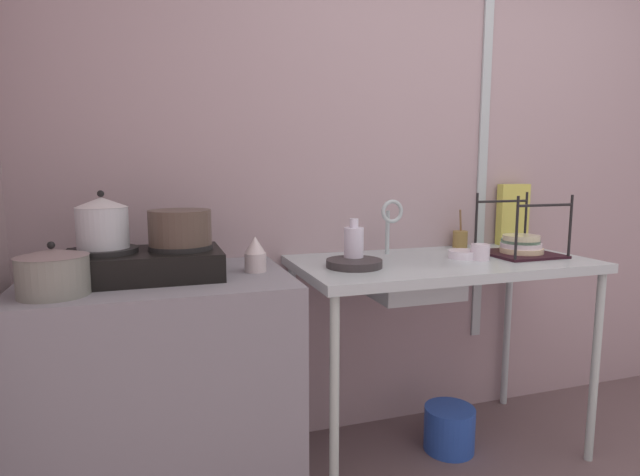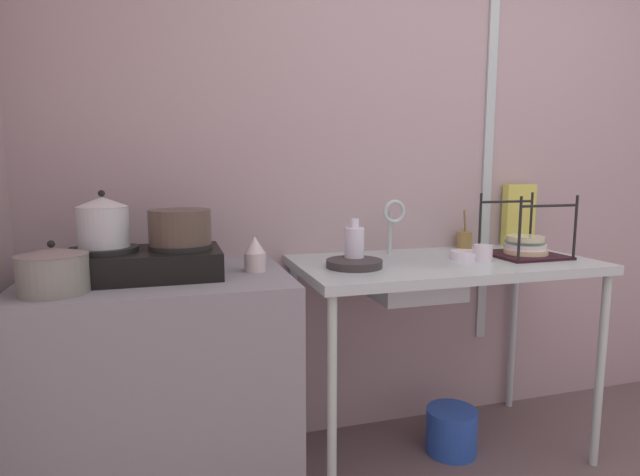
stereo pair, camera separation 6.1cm
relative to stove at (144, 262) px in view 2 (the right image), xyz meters
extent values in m
cube|color=#AA9397|center=(1.53, 0.38, 0.39)|extent=(4.90, 0.10, 2.71)
cube|color=#B0C0C1|center=(1.68, 0.32, 0.53)|extent=(0.05, 0.01, 2.17)
cube|color=gray|center=(0.05, 0.00, -0.51)|extent=(0.97, 0.66, 0.91)
cube|color=#B0C0C1|center=(1.25, 0.00, -0.08)|extent=(1.31, 0.66, 0.04)
cylinder|color=#B1C5BA|center=(0.64, -0.29, -0.53)|extent=(0.04, 0.04, 0.87)
cylinder|color=#AFC3BC|center=(1.86, -0.29, -0.53)|extent=(0.04, 0.04, 0.87)
cylinder|color=#AFC2C2|center=(0.64, 0.29, -0.53)|extent=(0.04, 0.04, 0.87)
cylinder|color=#AEBEBF|center=(1.86, 0.29, -0.53)|extent=(0.04, 0.04, 0.87)
cube|color=black|center=(0.00, 0.00, -0.01)|extent=(0.55, 0.34, 0.10)
cylinder|color=black|center=(-0.13, 0.00, 0.05)|extent=(0.23, 0.23, 0.02)
cylinder|color=black|center=(0.13, 0.00, 0.05)|extent=(0.23, 0.23, 0.02)
cylinder|color=silver|center=(-0.13, 0.00, 0.14)|extent=(0.18, 0.18, 0.15)
cone|color=silver|center=(-0.13, 0.00, 0.23)|extent=(0.18, 0.18, 0.04)
sphere|color=black|center=(-0.13, 0.00, 0.26)|extent=(0.02, 0.02, 0.02)
cylinder|color=#4D3E34|center=(0.13, 0.00, 0.13)|extent=(0.23, 0.23, 0.13)
cylinder|color=gray|center=(-0.27, -0.18, 0.01)|extent=(0.22, 0.22, 0.13)
cone|color=gray|center=(-0.27, -0.18, 0.08)|extent=(0.22, 0.22, 0.02)
sphere|color=black|center=(-0.27, -0.18, 0.11)|extent=(0.02, 0.02, 0.02)
cylinder|color=beige|center=(0.41, -0.01, -0.02)|extent=(0.09, 0.09, 0.07)
cone|color=beige|center=(0.41, -0.01, 0.05)|extent=(0.08, 0.08, 0.07)
cube|color=#B0C0C1|center=(1.09, 0.00, -0.13)|extent=(0.37, 0.36, 0.15)
cylinder|color=#B0C0C1|center=(1.08, 0.21, 0.05)|extent=(0.02, 0.02, 0.21)
torus|color=#B0C0C1|center=(1.08, 0.16, 0.15)|extent=(0.11, 0.02, 0.11)
cylinder|color=#322D2E|center=(0.81, -0.04, -0.04)|extent=(0.23, 0.23, 0.03)
cylinder|color=black|center=(1.51, -0.16, 0.09)|extent=(0.01, 0.01, 0.29)
cylinder|color=black|center=(1.80, -0.16, 0.09)|extent=(0.01, 0.01, 0.29)
cylinder|color=black|center=(1.51, 0.12, 0.09)|extent=(0.01, 0.01, 0.29)
cylinder|color=black|center=(1.80, 0.12, 0.09)|extent=(0.01, 0.01, 0.29)
cylinder|color=black|center=(1.66, -0.16, 0.19)|extent=(0.29, 0.01, 0.01)
cylinder|color=black|center=(1.66, 0.12, 0.19)|extent=(0.29, 0.01, 0.01)
cube|color=black|center=(1.66, -0.02, -0.05)|extent=(0.31, 0.30, 0.01)
cylinder|color=beige|center=(1.66, -0.02, -0.03)|extent=(0.19, 0.19, 0.02)
cylinder|color=white|center=(1.66, -0.02, -0.01)|extent=(0.18, 0.18, 0.02)
cylinder|color=slate|center=(1.67, -0.01, 0.01)|extent=(0.18, 0.18, 0.02)
cylinder|color=beige|center=(1.66, -0.02, 0.03)|extent=(0.17, 0.17, 0.02)
cylinder|color=silver|center=(1.40, -0.07, -0.02)|extent=(0.08, 0.08, 0.07)
cylinder|color=white|center=(1.36, -0.01, -0.04)|extent=(0.13, 0.13, 0.04)
cylinder|color=silver|center=(0.83, 0.01, 0.02)|extent=(0.08, 0.08, 0.16)
cylinder|color=silver|center=(0.83, 0.01, 0.12)|extent=(0.04, 0.04, 0.04)
cube|color=#D4CF54|center=(1.86, 0.29, 0.10)|extent=(0.17, 0.06, 0.32)
cylinder|color=olive|center=(1.53, 0.27, -0.01)|extent=(0.07, 0.07, 0.08)
cylinder|color=olive|center=(1.53, 0.27, 0.06)|extent=(0.05, 0.05, 0.17)
cylinder|color=#264DB0|center=(1.31, -0.02, -0.86)|extent=(0.23, 0.23, 0.20)
camera|label=1|loc=(0.05, -1.92, 0.34)|focal=28.14mm
camera|label=2|loc=(0.10, -1.93, 0.34)|focal=28.14mm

